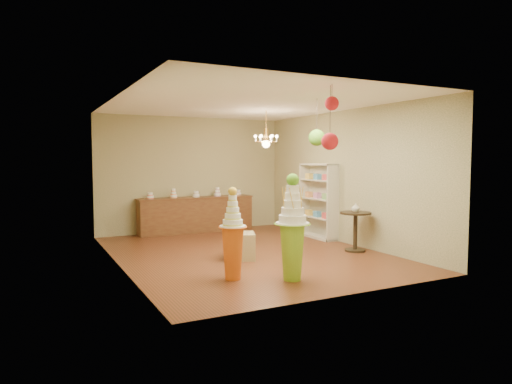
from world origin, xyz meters
name	(u,v)px	position (x,y,z in m)	size (l,w,h in m)	color
floor	(245,253)	(0.00, 0.00, 0.00)	(6.50, 6.50, 0.00)	#592C18
ceiling	(245,104)	(0.00, 0.00, 3.00)	(6.50, 6.50, 0.00)	white
wall_back	(192,174)	(0.00, 3.25, 1.50)	(5.00, 0.04, 3.00)	tan
wall_front	(347,189)	(0.00, -3.25, 1.50)	(5.00, 0.04, 3.00)	tan
wall_left	(118,182)	(-2.50, 0.00, 1.50)	(0.04, 6.50, 3.00)	tan
wall_right	(345,177)	(2.50, 0.00, 1.50)	(0.04, 6.50, 3.00)	tan
pedestal_green	(292,237)	(-0.25, -2.22, 0.69)	(0.60, 0.60, 1.68)	#85BD29
pedestal_orange	(233,244)	(-1.06, -1.75, 0.56)	(0.47, 0.47, 1.47)	#D65C18
burlap_riser	(240,246)	(-0.34, -0.47, 0.25)	(0.55, 0.55, 0.50)	#978352
sideboard	(196,214)	(0.00, 2.97, 0.48)	(3.04, 0.54, 1.16)	brown
shelving_unit	(318,201)	(2.34, 0.80, 0.90)	(0.33, 1.20, 1.80)	beige
round_table	(355,226)	(2.10, -0.88, 0.53)	(0.81, 0.81, 0.82)	black
vase	(356,208)	(2.10, -0.88, 0.91)	(0.18, 0.18, 0.18)	beige
pom_red_left	(330,141)	(0.13, -2.66, 2.17)	(0.26, 0.26, 0.96)	#3D322C
pom_green_mid	(317,138)	(0.77, -1.38, 2.29)	(0.30, 0.30, 0.86)	#3D322C
pom_red_right	(332,103)	(0.09, -2.75, 2.72)	(0.21, 0.21, 0.38)	#3D322C
chandelier	(266,142)	(0.96, 0.90, 2.30)	(0.75, 0.75, 0.85)	#ECB353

